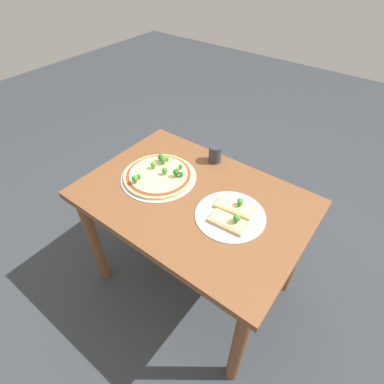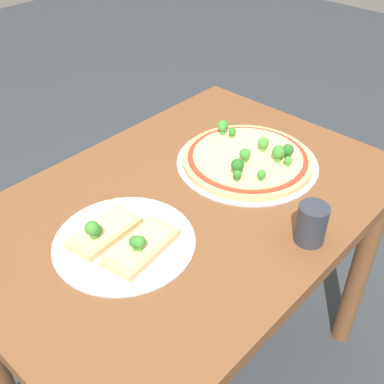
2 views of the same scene
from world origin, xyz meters
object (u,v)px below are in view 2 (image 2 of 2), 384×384
(dining_table, at_px, (188,235))
(drinking_cup, at_px, (311,224))
(pizza_tray_whole, at_px, (248,159))
(pizza_tray_slice, at_px, (123,240))

(dining_table, xyz_separation_m, drinking_cup, (0.07, -0.29, 0.16))
(pizza_tray_whole, xyz_separation_m, drinking_cup, (-0.15, -0.28, 0.03))
(pizza_tray_whole, bearing_deg, dining_table, 177.21)
(dining_table, bearing_deg, pizza_tray_whole, -2.79)
(pizza_tray_slice, bearing_deg, dining_table, 0.40)
(pizza_tray_whole, distance_m, drinking_cup, 0.31)
(dining_table, distance_m, pizza_tray_whole, 0.26)
(pizza_tray_slice, height_order, drinking_cup, drinking_cup)
(pizza_tray_whole, relative_size, drinking_cup, 4.08)
(dining_table, relative_size, pizza_tray_slice, 3.41)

